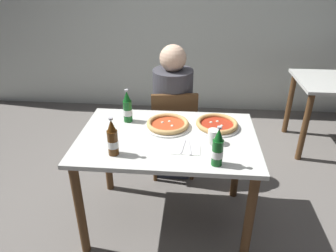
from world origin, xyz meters
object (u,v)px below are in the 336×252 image
Objects in this scene: beer_bottle_center at (218,149)px; beer_bottle_right at (128,108)px; pizza_margherita_near at (217,124)px; napkin_with_cutlery at (186,147)px; paper_cup at (213,137)px; beer_bottle_left at (113,139)px; dining_table_main at (167,150)px; dining_table_background at (335,95)px; chair_behind_table at (173,128)px; diner_seated at (173,116)px; pizza_marinara_far at (168,124)px.

beer_bottle_right is at bearing 140.85° from beer_bottle_center.
pizza_margherita_near reaches higher than napkin_with_cutlery.
beer_bottle_left is at bearing -163.05° from paper_cup.
napkin_with_cutlery is (-0.18, 0.17, -0.10)m from beer_bottle_center.
beer_bottle_right is (-0.00, 0.45, 0.00)m from beer_bottle_left.
dining_table_background is (1.59, 1.26, -0.04)m from dining_table_main.
chair_behind_table is 3.44× the size of beer_bottle_right.
napkin_with_cutlery is (0.44, 0.12, -0.10)m from beer_bottle_left.
beer_bottle_right is at bearing 156.61° from paper_cup.
chair_behind_table is 8.95× the size of paper_cup.
napkin_with_cutlery reaches higher than dining_table_main.
pizza_margherita_near is 0.47m from beer_bottle_center.
paper_cup is at bearing -66.51° from diner_seated.
pizza_margherita_near is at bearing -3.53° from beer_bottle_right.
beer_bottle_center is (-1.28, -1.56, 0.26)m from dining_table_background.
chair_behind_table is at bearing 90.21° from dining_table_main.
beer_bottle_right is 0.56m from napkin_with_cutlery.
pizza_margherita_near is 0.65m from beer_bottle_right.
dining_table_main is 12.63× the size of paper_cup.
beer_bottle_left reaches higher than napkin_with_cutlery.
pizza_marinara_far is 1.71× the size of napkin_with_cutlery.
pizza_margherita_near is 0.77m from beer_bottle_left.
paper_cup is at bearing -12.03° from dining_table_main.
beer_bottle_left is (-0.30, -0.86, 0.37)m from chair_behind_table.
diner_seated is 0.99m from beer_bottle_left.
napkin_with_cutlery is (0.13, -0.74, 0.27)m from chair_behind_table.
beer_bottle_left is at bearing -89.90° from beer_bottle_right.
dining_table_background is at bearing 20.42° from diner_seated.
beer_bottle_left reaches higher than pizza_marinara_far.
beer_bottle_center is at bearing -71.37° from diner_seated.
beer_bottle_right is at bearing -150.86° from dining_table_background.
pizza_margherita_near is 1.30× the size of beer_bottle_left.
beer_bottle_center is (0.32, -0.92, 0.37)m from chair_behind_table.
pizza_marinara_far is at bearing 51.86° from beer_bottle_left.
chair_behind_table is 2.61× the size of pizza_marinara_far.
dining_table_main is 0.43m from beer_bottle_right.
beer_bottle_right is (-1.90, -1.06, 0.26)m from dining_table_background.
diner_seated reaches higher than dining_table_background.
pizza_marinara_far is 1.32× the size of beer_bottle_right.
beer_bottle_right reaches higher than dining_table_background.
beer_bottle_center reaches higher than pizza_marinara_far.
pizza_marinara_far is 0.37m from paper_cup.
beer_bottle_left is (-0.64, -0.41, 0.08)m from pizza_margherita_near.
pizza_margherita_near is 0.35m from pizza_marinara_far.
beer_bottle_right is at bearing -122.50° from diner_seated.
beer_bottle_left is 0.64m from paper_cup.
chair_behind_table is 1.06× the size of dining_table_background.
pizza_margherita_near is 0.23m from paper_cup.
beer_bottle_right is at bearing 166.68° from pizza_marinara_far.
napkin_with_cutlery is at bearing -45.45° from dining_table_main.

